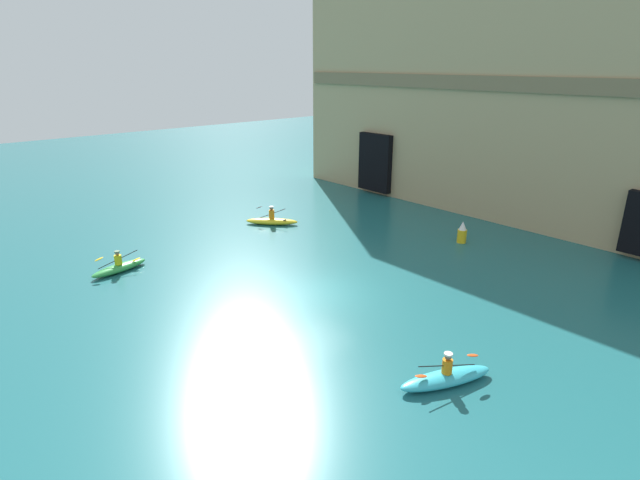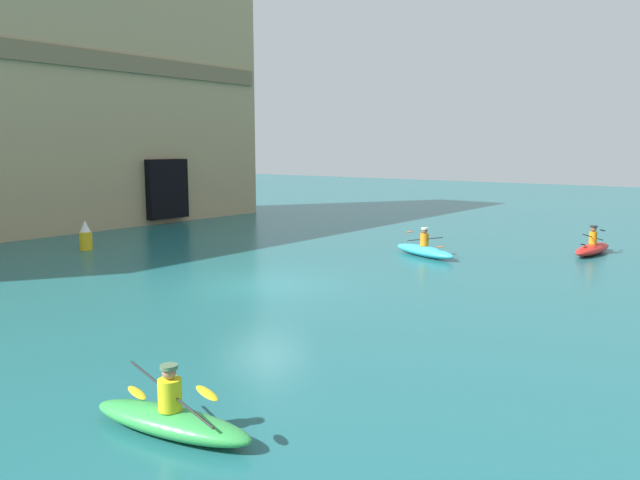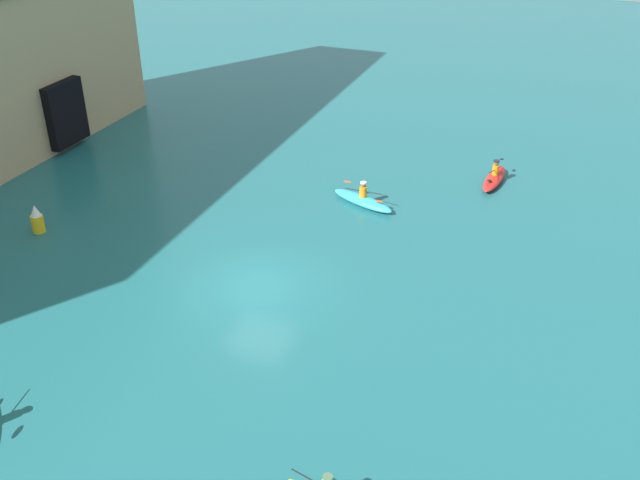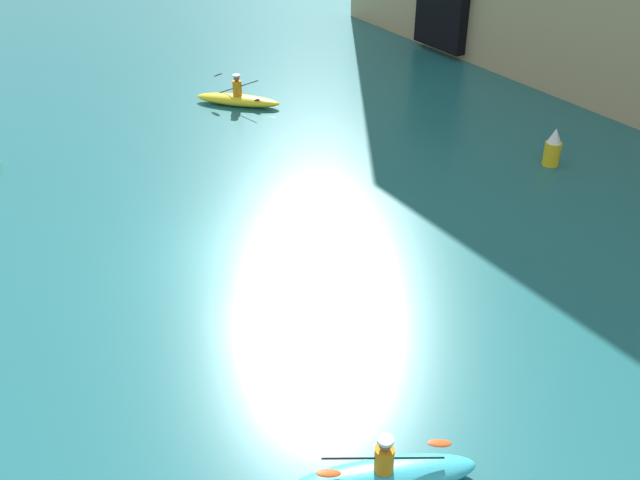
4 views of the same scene
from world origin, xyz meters
The scene contains 4 objects.
ground_plane centered at (0.00, 0.00, 0.00)m, with size 120.00×120.00×0.00m, color #1E6066.
kayak_yellow centered at (-9.60, 4.27, 0.25)m, with size 2.96×2.85×1.20m.
kayak_cyan centered at (7.80, -1.53, 0.24)m, with size 1.95×3.36×1.14m.
marker_buoy centered at (0.41, 10.48, 0.58)m, with size 0.53×0.53×1.25m.
Camera 4 is at (14.17, -6.73, 10.02)m, focal length 40.00 mm.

